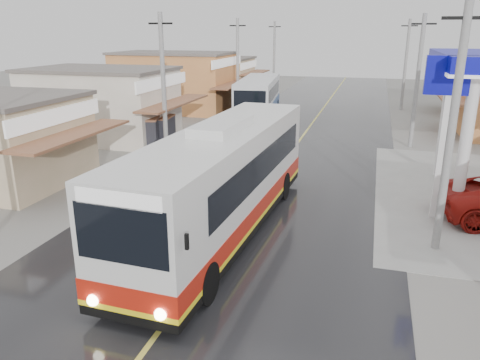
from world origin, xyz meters
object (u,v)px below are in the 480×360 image
at_px(coach_bus, 224,180).
at_px(second_bus, 258,97).
at_px(cyclist, 219,149).
at_px(tricycle_near, 146,130).
at_px(tricycle_far, 161,127).
at_px(tyre_stack, 163,165).

xyz_separation_m(coach_bus, second_bus, (-4.30, 22.46, -0.20)).
xyz_separation_m(cyclist, tricycle_near, (-5.30, 1.58, 0.45)).
bearing_deg(cyclist, second_bus, 86.18).
xyz_separation_m(second_bus, tricycle_far, (-4.06, -9.98, -0.79)).
relative_size(second_bus, tricycle_near, 3.81).
xyz_separation_m(cyclist, tricycle_far, (-5.00, 3.03, 0.35)).
bearing_deg(tricycle_near, tricycle_far, 59.84).
height_order(second_bus, cyclist, second_bus).
height_order(second_bus, tyre_stack, second_bus).
relative_size(coach_bus, cyclist, 6.81).
relative_size(second_bus, tyre_stack, 13.16).
bearing_deg(cyclist, tricycle_near, 155.48).
height_order(coach_bus, second_bus, coach_bus).
bearing_deg(tricycle_near, second_bus, 50.85).
distance_m(second_bus, tricycle_near, 12.26).
bearing_deg(second_bus, tricycle_near, -117.61).
height_order(tricycle_far, tyre_stack, tricycle_far).
bearing_deg(second_bus, cyclist, -92.60).
distance_m(cyclist, tricycle_far, 5.85).
bearing_deg(tricycle_near, cyclist, -34.84).
bearing_deg(tricycle_near, coach_bus, -70.07).
bearing_deg(tricycle_far, tricycle_near, -109.09).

